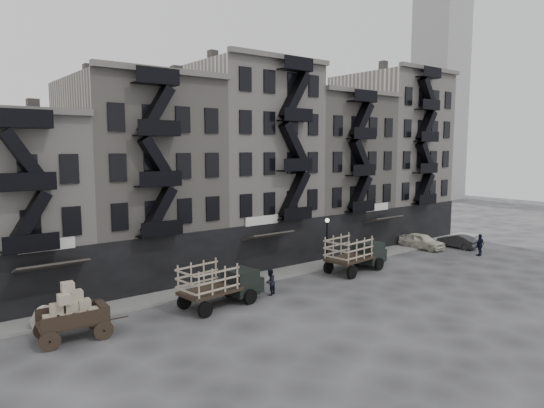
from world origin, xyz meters
TOP-DOWN VIEW (x-y plane):
  - ground at (0.00, 0.00)m, footprint 140.00×140.00m
  - sidewalk at (0.00, 3.75)m, footprint 55.00×2.50m
  - building_midwest at (-10.00, 9.83)m, footprint 10.00×11.35m
  - building_center at (-0.00, 9.82)m, footprint 10.00×11.35m
  - building_mideast at (10.00, 9.83)m, footprint 10.00×11.35m
  - building_east at (20.00, 9.82)m, footprint 10.00×11.35m
  - lamp_post at (3.00, 2.60)m, footprint 0.36×0.36m
  - distant_tower at (60.00, 30.00)m, footprint 8.00×8.00m
  - horse at (-18.50, 2.34)m, footprint 2.16×1.02m
  - wagon at (-18.10, 0.10)m, footprint 3.79×2.23m
  - stake_truck_west at (-8.98, 0.02)m, footprint 5.95×2.92m
  - stake_truck_east at (4.36, 0.60)m, footprint 6.25×3.07m
  - car_east at (16.20, 2.60)m, footprint 2.15×4.71m
  - car_far at (19.50, 0.69)m, footprint 1.44×4.07m
  - pedestrian_mid at (-5.07, -0.12)m, footprint 1.10×1.01m
  - policeman at (17.73, -2.66)m, footprint 1.21×0.51m

SIDE VIEW (x-z plane):
  - ground at x=0.00m, z-range 0.00..0.00m
  - sidewalk at x=0.00m, z-range 0.00..0.15m
  - car_far at x=19.50m, z-range 0.00..1.34m
  - car_east at x=16.20m, z-range 0.00..1.57m
  - horse at x=-18.50m, z-range 0.00..1.81m
  - pedestrian_mid at x=-5.07m, z-range 0.00..1.82m
  - policeman at x=17.73m, z-range 0.00..2.07m
  - stake_truck_west at x=-8.98m, z-range 0.20..3.09m
  - stake_truck_east at x=4.36m, z-range 0.21..3.25m
  - wagon at x=-18.10m, z-range 0.22..3.31m
  - lamp_post at x=3.00m, z-range 0.64..4.92m
  - building_midwest at x=-10.00m, z-range -0.60..15.60m
  - building_mideast at x=10.00m, z-range -0.60..15.60m
  - building_center at x=0.00m, z-range -0.60..17.60m
  - building_east at x=20.00m, z-range -0.60..18.60m
  - distant_tower at x=60.00m, z-range 0.76..66.76m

